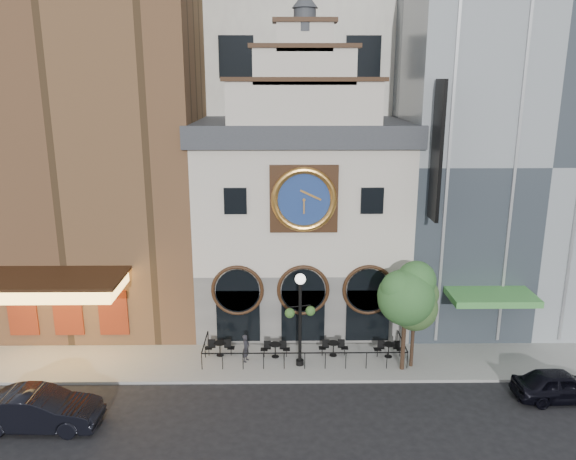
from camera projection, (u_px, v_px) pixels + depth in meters
The scene contains 17 objects.
ground at pixel (306, 384), 27.86m from camera, with size 120.00×120.00×0.00m, color black.
sidewalk at pixel (304, 358), 30.26m from camera, with size 44.00×5.00×0.15m, color gray.
clock_building at pixel (301, 216), 33.70m from camera, with size 12.60×8.78×18.65m.
theater_building at pixel (87, 114), 34.10m from camera, with size 14.00×15.60×25.00m.
retail_building at pixel (508, 154), 35.04m from camera, with size 14.00×14.40×20.00m.
office_tower at pixel (297, 6), 42.04m from camera, with size 20.00×16.00×40.00m, color silver.
cafe_railing at pixel (304, 349), 30.12m from camera, with size 10.60×2.60×0.90m, color black, non-canonical shape.
bistro_0 at pixel (220, 348), 30.27m from camera, with size 1.58×0.68×0.90m.
bistro_1 at pixel (275, 349), 30.11m from camera, with size 1.58×0.68×0.90m.
bistro_2 at pixel (333, 348), 30.27m from camera, with size 1.58×0.68×0.90m.
bistro_3 at pixel (389, 349), 30.12m from camera, with size 1.58×0.68×0.90m.
car_right at pixel (560, 385), 26.28m from camera, with size 1.76×4.37×1.49m, color black.
car_left at pixel (39, 410), 24.13m from camera, with size 1.82×5.23×1.72m, color black.
pedestrian at pixel (246, 348), 29.61m from camera, with size 0.55×0.36×1.50m, color #222227.
lamppost at pixel (300, 309), 28.61m from camera, with size 1.58×0.79×5.04m.
tree_left at pixel (415, 304), 28.44m from camera, with size 2.45×2.36×4.72m.
tree_right at pixel (407, 293), 27.94m from camera, with size 2.97×2.86×5.72m.
Camera 1 is at (-1.15, -24.94, 14.55)m, focal length 35.00 mm.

